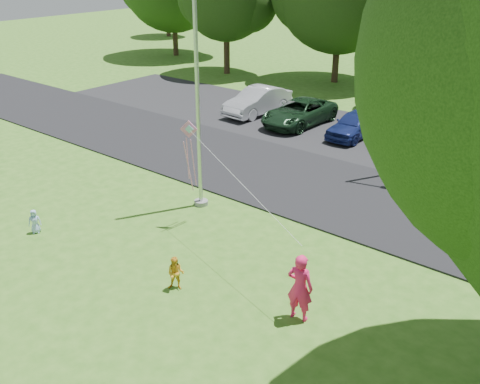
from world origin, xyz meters
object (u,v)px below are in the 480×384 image
Objects in this scene: woman at (300,287)px; kite at (191,145)px; trash_can at (466,182)px; child_yellow at (176,273)px; child_blue at (35,221)px; flagpole at (197,91)px; street_lamp at (407,80)px.

woman is 0.31× the size of kite.
trash_can is 0.18× the size of kite.
child_yellow reaches higher than child_blue.
child_blue is at bearing -119.36° from flagpole.
flagpole reaches higher than street_lamp.
trash_can is 1.06× the size of child_yellow.
trash_can is 1.27× the size of child_blue.
child_yellow is (-4.05, -11.12, -0.03)m from trash_can.
trash_can is 15.33m from child_blue.
street_lamp is 11.72m from child_yellow.
street_lamp is 8.88m from kite.
kite is at bearing -127.73° from trash_can.
street_lamp reaches higher than woman.
child_blue is at bearing 0.00° from woman.
kite reaches higher than child_blue.
trash_can is (7.10, 6.83, -3.64)m from flagpole.
woman is 2.24× the size of child_blue.
kite is (0.85, -1.25, -1.34)m from flagpole.
trash_can is at bearing 38.04° from child_yellow.
kite is (-2.20, 3.04, 2.33)m from child_yellow.
woman reaches higher than child_blue.
flagpole is at bearing 93.28° from kite.
kite is at bearing -30.49° from woman.
street_lamp is at bearing 35.70° from kite.
trash_can is (2.74, -0.01, -3.41)m from street_lamp.
street_lamp is (4.35, 6.84, -0.23)m from flagpole.
kite is at bearing 93.98° from child_yellow.
child_blue is at bearing -165.47° from kite.
flagpole is 12.31× the size of child_blue.
flagpole reaches higher than woman.
street_lamp is 3.59× the size of woman.
trash_can is at bearing -104.67° from woman.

